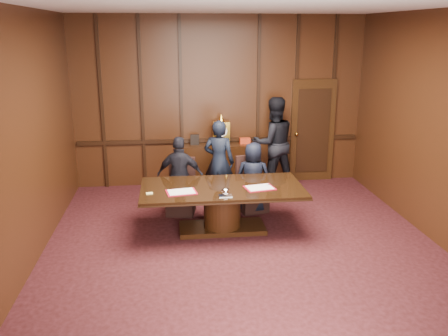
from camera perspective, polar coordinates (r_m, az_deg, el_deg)
name	(u,v)px	position (r m, az deg, el deg)	size (l,w,h in m)	color
room	(251,139)	(6.65, 3.21, 3.55)	(7.00, 7.04, 3.50)	black
sideboard	(221,164)	(9.95, -0.32, 0.53)	(1.60, 0.45, 1.54)	black
conference_table	(222,201)	(7.71, -0.23, -4.02)	(2.62, 1.32, 0.76)	black
folder_left	(181,192)	(7.39, -5.15, -2.89)	(0.50, 0.39, 0.02)	maroon
folder_right	(260,188)	(7.57, 4.30, -2.39)	(0.51, 0.41, 0.02)	maroon
inkstand	(225,193)	(7.19, 0.17, -2.98)	(0.20, 0.14, 0.12)	white
notepad	(149,193)	(7.39, -8.96, -3.03)	(0.10, 0.07, 0.01)	#FFE67C
chair_left	(181,197)	(8.57, -5.18, -3.52)	(0.56, 0.56, 0.99)	black
chair_right	(252,194)	(8.69, 3.35, -3.20)	(0.58, 0.58, 0.99)	black
signatory_left	(180,176)	(8.36, -5.27, -1.00)	(0.83, 0.35, 1.42)	black
signatory_right	(253,177)	(8.51, 3.52, -1.14)	(0.63, 0.41, 1.29)	black
witness_left	(219,162)	(8.92, -0.60, 0.75)	(0.58, 0.38, 1.59)	black
witness_right	(273,143)	(9.81, 5.94, 3.01)	(0.92, 0.72, 1.90)	black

